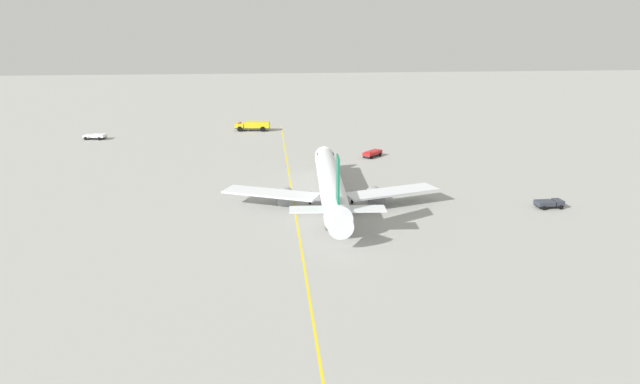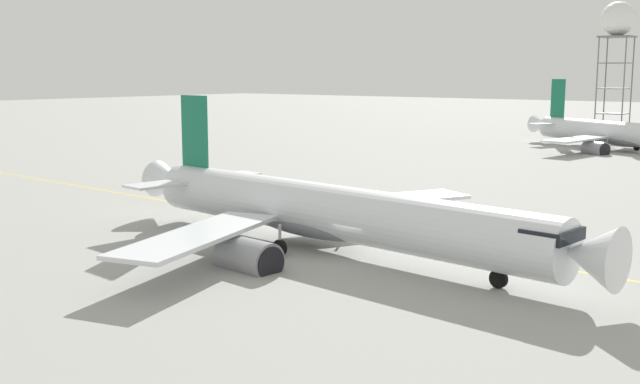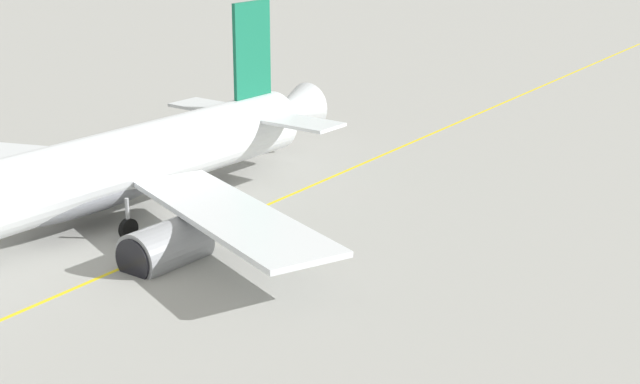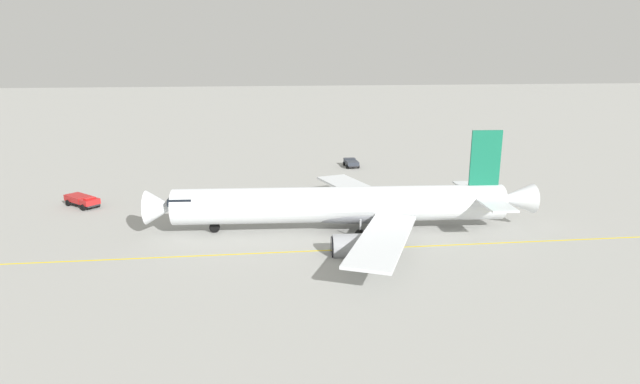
% 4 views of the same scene
% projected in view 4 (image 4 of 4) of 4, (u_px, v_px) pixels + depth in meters
% --- Properties ---
extents(ground_plane, '(600.00, 600.00, 0.00)m').
position_uv_depth(ground_plane, '(311.00, 228.00, 55.52)').
color(ground_plane, '#9E9E99').
extents(airliner_main, '(33.47, 40.99, 11.10)m').
position_uv_depth(airliner_main, '(345.00, 207.00, 54.20)').
color(airliner_main, silver).
rests_on(airliner_main, ground_plane).
extents(baggage_truck_truck, '(4.02, 2.17, 1.22)m').
position_uv_depth(baggage_truck_truck, '(351.00, 163.00, 86.65)').
color(baggage_truck_truck, '#232326').
rests_on(baggage_truck_truck, ground_plane).
extents(ops_pickup_truck, '(4.97, 4.96, 1.41)m').
position_uv_depth(ops_pickup_truck, '(82.00, 200.00, 63.34)').
color(ops_pickup_truck, '#232326').
rests_on(ops_pickup_truck, ground_plane).
extents(taxiway_centreline, '(5.52, 155.77, 0.01)m').
position_uv_depth(taxiway_centreline, '(384.00, 248.00, 49.58)').
color(taxiway_centreline, yellow).
rests_on(taxiway_centreline, ground_plane).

